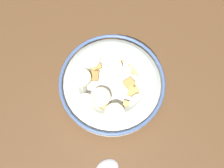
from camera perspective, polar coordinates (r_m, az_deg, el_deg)
ground_plane at (r=42.89cm, az=0.00°, el=-1.68°), size 106.94×106.94×2.00cm
cereal_bowl at (r=39.52cm, az=-0.01°, el=-0.21°), size 17.70×17.70×4.95cm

